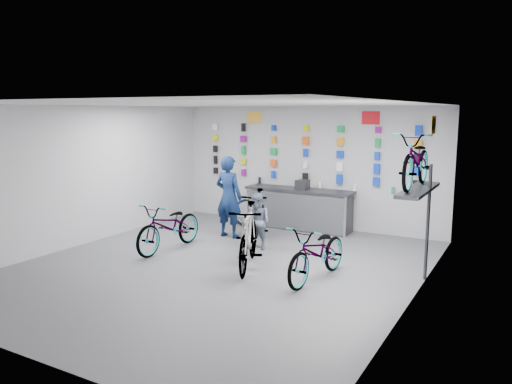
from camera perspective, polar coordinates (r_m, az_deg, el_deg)
The scene contains 21 objects.
floor at distance 9.43m, azimuth -4.25°, elevation -8.55°, with size 8.00×8.00×0.00m, color #4E4E53.
ceiling at distance 8.98m, azimuth -4.48°, elevation 10.00°, with size 8.00×8.00×0.00m, color white.
wall_back at distance 12.58m, azimuth 5.80°, elevation 2.91°, with size 7.00×7.00×0.00m, color silver.
wall_front at distance 6.23m, azimuth -25.26°, elevation -4.42°, with size 7.00×7.00×0.00m, color silver.
wall_left at distance 11.39m, azimuth -19.19°, elevation 1.78°, with size 8.00×8.00×0.00m, color silver.
wall_right at distance 7.74m, azimuth 17.76°, elevation -1.45°, with size 8.00×8.00×0.00m, color silver.
counter at distance 12.32m, azimuth 4.87°, elevation -1.98°, with size 2.70×0.66×1.00m.
merch_wall at distance 12.41m, azimuth 6.53°, elevation 4.14°, with size 5.55×0.08×1.57m.
wall_bracket at distance 8.94m, azimuth 18.25°, elevation -0.32°, with size 0.39×1.90×2.00m.
sign_left at distance 13.16m, azimuth -0.21°, elevation 8.55°, with size 0.42×0.02×0.30m, color yellow.
sign_right at distance 11.94m, azimuth 12.98°, elevation 8.25°, with size 0.42×0.02×0.30m, color red.
sign_side at distance 8.80m, azimuth 19.61°, elevation 7.23°, with size 0.02×0.40×0.30m, color yellow.
bike_left at distance 10.54m, azimuth -9.84°, elevation -3.87°, with size 0.68×1.94×1.02m, color gray.
bike_center at distance 9.19m, azimuth -0.88°, elevation -5.11°, with size 0.56×2.00×1.20m, color gray.
bike_right at distance 8.64m, azimuth 7.09°, elevation -6.86°, with size 0.65×1.87×0.98m, color gray.
bike_service at distance 11.08m, azimuth 0.14°, elevation -2.76°, with size 0.54×1.91×1.15m, color gray.
bike_wall at distance 8.88m, azimuth 17.94°, elevation 3.47°, with size 0.63×1.80×0.95m, color gray.
clerk at distance 11.41m, azimuth -3.14°, elevation -0.54°, with size 0.69×0.45×1.88m, color #0F2249.
customer at distance 10.45m, azimuth 0.22°, elevation -3.40°, with size 0.58×0.45×1.18m, color slate.
spare_wheel at distance 12.59m, azimuth -1.03°, elevation -2.38°, with size 0.77×0.51×0.70m.
register at distance 12.19m, azimuth 5.32°, elevation 0.86°, with size 0.28×0.30×0.22m, color black.
Camera 1 is at (4.99, -7.47, 2.88)m, focal length 35.00 mm.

